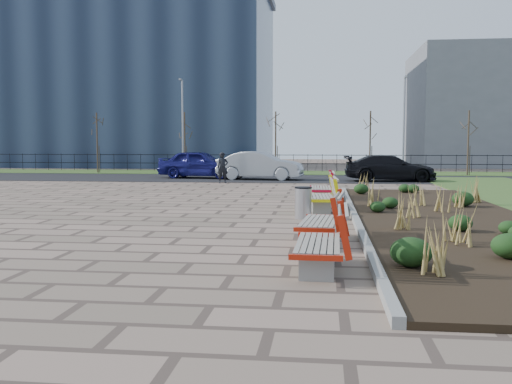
# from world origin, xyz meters

# --- Properties ---
(ground) EXTENTS (120.00, 120.00, 0.00)m
(ground) POSITION_xyz_m (0.00, 0.00, 0.00)
(ground) COLOR #856B5B
(ground) RESTS_ON ground
(planting_bed) EXTENTS (4.50, 18.00, 0.10)m
(planting_bed) POSITION_xyz_m (6.25, 5.00, 0.05)
(planting_bed) COLOR black
(planting_bed) RESTS_ON ground
(planting_curb) EXTENTS (0.16, 18.00, 0.15)m
(planting_curb) POSITION_xyz_m (3.92, 5.00, 0.07)
(planting_curb) COLOR gray
(planting_curb) RESTS_ON ground
(grass_verge_far) EXTENTS (80.00, 5.00, 0.04)m
(grass_verge_far) POSITION_xyz_m (0.00, 28.00, 0.02)
(grass_verge_far) COLOR #33511E
(grass_verge_far) RESTS_ON ground
(road) EXTENTS (80.00, 7.00, 0.02)m
(road) POSITION_xyz_m (0.00, 22.00, 0.01)
(road) COLOR black
(road) RESTS_ON ground
(bench_a) EXTENTS (0.95, 2.12, 1.00)m
(bench_a) POSITION_xyz_m (3.00, -1.17, 0.50)
(bench_a) COLOR red
(bench_a) RESTS_ON ground
(bench_b) EXTENTS (1.08, 2.17, 1.00)m
(bench_b) POSITION_xyz_m (3.00, 1.43, 0.50)
(bench_b) COLOR #B3200B
(bench_b) RESTS_ON ground
(bench_c) EXTENTS (1.01, 2.14, 1.00)m
(bench_c) POSITION_xyz_m (3.00, 6.82, 0.50)
(bench_c) COLOR #FFF20D
(bench_c) RESTS_ON ground
(bench_d) EXTENTS (0.94, 2.12, 1.00)m
(bench_d) POSITION_xyz_m (3.00, 10.04, 0.50)
(bench_d) COLOR red
(bench_d) RESTS_ON ground
(litter_bin) EXTENTS (0.45, 0.45, 0.85)m
(litter_bin) POSITION_xyz_m (2.54, 5.13, 0.42)
(litter_bin) COLOR #B2B2B7
(litter_bin) RESTS_ON ground
(pedestrian) EXTENTS (0.66, 0.54, 1.56)m
(pedestrian) POSITION_xyz_m (-2.00, 18.19, 0.78)
(pedestrian) COLOR black
(pedestrian) RESTS_ON ground
(car_blue) EXTENTS (4.88, 2.45, 1.60)m
(car_blue) POSITION_xyz_m (-3.98, 21.79, 0.82)
(car_blue) COLOR navy
(car_blue) RESTS_ON road
(car_silver) EXTENTS (4.83, 2.11, 1.54)m
(car_silver) POSITION_xyz_m (-0.37, 20.89, 0.79)
(car_silver) COLOR #A1A4A8
(car_silver) RESTS_ON road
(car_black) EXTENTS (4.84, 2.14, 1.38)m
(car_black) POSITION_xyz_m (6.57, 20.38, 0.71)
(car_black) COLOR black
(car_black) RESTS_ON road
(tree_a) EXTENTS (1.40, 1.40, 4.00)m
(tree_a) POSITION_xyz_m (-12.00, 26.50, 2.04)
(tree_a) COLOR #4C3D2D
(tree_a) RESTS_ON grass_verge_far
(tree_b) EXTENTS (1.40, 1.40, 4.00)m
(tree_b) POSITION_xyz_m (-6.00, 26.50, 2.04)
(tree_b) COLOR #4C3D2D
(tree_b) RESTS_ON grass_verge_far
(tree_c) EXTENTS (1.40, 1.40, 4.00)m
(tree_c) POSITION_xyz_m (0.00, 26.50, 2.04)
(tree_c) COLOR #4C3D2D
(tree_c) RESTS_ON grass_verge_far
(tree_d) EXTENTS (1.40, 1.40, 4.00)m
(tree_d) POSITION_xyz_m (6.00, 26.50, 2.04)
(tree_d) COLOR #4C3D2D
(tree_d) RESTS_ON grass_verge_far
(tree_e) EXTENTS (1.40, 1.40, 4.00)m
(tree_e) POSITION_xyz_m (12.00, 26.50, 2.04)
(tree_e) COLOR #4C3D2D
(tree_e) RESTS_ON grass_verge_far
(lamp_west) EXTENTS (0.24, 0.60, 6.00)m
(lamp_west) POSITION_xyz_m (-6.00, 26.00, 3.04)
(lamp_west) COLOR gray
(lamp_west) RESTS_ON grass_verge_far
(lamp_east) EXTENTS (0.24, 0.60, 6.00)m
(lamp_east) POSITION_xyz_m (8.00, 26.00, 3.04)
(lamp_east) COLOR gray
(lamp_east) RESTS_ON grass_verge_far
(railing_fence) EXTENTS (44.00, 0.10, 1.20)m
(railing_fence) POSITION_xyz_m (0.00, 29.50, 0.64)
(railing_fence) COLOR black
(railing_fence) RESTS_ON grass_verge_far
(building_glass) EXTENTS (40.00, 14.00, 15.00)m
(building_glass) POSITION_xyz_m (-22.00, 40.00, 7.50)
(building_glass) COLOR #192338
(building_glass) RESTS_ON ground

